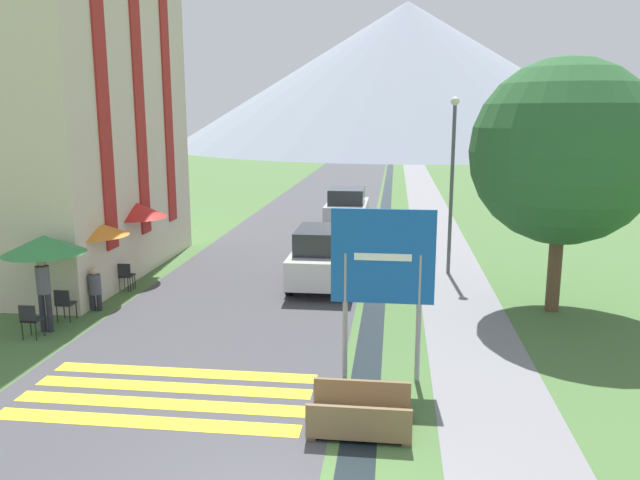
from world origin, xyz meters
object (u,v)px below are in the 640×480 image
cafe_chair_near_left (64,302)px  cafe_chair_nearest (30,318)px  cafe_umbrella_front_green (44,245)px  tree_by_path (564,152)px  parked_car_far (347,207)px  cafe_chair_far_left (123,274)px  streetlamp (452,172)px  person_standing_terrace (44,289)px  road_sign (383,270)px  cafe_chair_far_right (126,274)px  footbridge (360,417)px  parked_car_near (325,257)px  cafe_umbrella_middle_orange (93,228)px  person_seated_far (95,286)px  hotel_building (49,91)px  person_seated_near (103,274)px  cafe_umbrella_rear_red (133,209)px

cafe_chair_near_left → cafe_chair_nearest: 1.30m
cafe_umbrella_front_green → tree_by_path: bearing=12.1°
parked_car_far → cafe_chair_near_left: (-6.07, -14.53, -0.40)m
cafe_chair_far_left → streetlamp: (9.81, 3.30, 2.85)m
person_standing_terrace → tree_by_path: bearing=14.2°
road_sign → cafe_chair_far_left: 9.66m
cafe_chair_nearest → cafe_chair_far_right: size_ratio=1.00×
footbridge → parked_car_far: size_ratio=0.44×
parked_car_near → cafe_umbrella_middle_orange: (-6.27, -2.26, 1.15)m
streetlamp → tree_by_path: (2.45, -3.74, 0.88)m
cafe_umbrella_front_green → person_seated_far: 1.99m
hotel_building → person_seated_near: hotel_building is taller
cafe_umbrella_middle_orange → cafe_umbrella_rear_red: bearing=87.6°
footbridge → cafe_chair_far_right: 10.60m
cafe_chair_far_left → cafe_chair_far_right: same height
parked_car_far → cafe_umbrella_middle_orange: (-6.15, -12.60, 1.16)m
cafe_chair_far_left → person_seated_near: 0.74m
person_standing_terrace → cafe_chair_nearest: bearing=-99.3°
parked_car_far → road_sign: bearing=-83.3°
parked_car_near → parked_car_far: bearing=90.7°
cafe_chair_far_left → person_standing_terrace: (-0.34, -3.63, 0.57)m
person_seated_far → streetlamp: (9.75, 5.20, 2.69)m
road_sign → parked_car_far: bearing=96.7°
cafe_chair_near_left → cafe_umbrella_middle_orange: cafe_umbrella_middle_orange is taller
parked_car_near → cafe_chair_far_right: size_ratio=4.66×
streetlamp → person_standing_terrace: bearing=-145.7°
cafe_chair_near_left → cafe_chair_far_left: 2.88m
cafe_chair_far_right → person_seated_near: person_seated_near is taller
parked_car_near → cafe_chair_nearest: size_ratio=4.66×
cafe_umbrella_front_green → streetlamp: 12.26m
hotel_building → person_seated_near: (2.80, -2.78, -5.25)m
footbridge → cafe_chair_nearest: 8.61m
cafe_chair_far_right → tree_by_path: tree_by_path is taller
footbridge → cafe_chair_nearest: (-7.93, 3.36, 0.29)m
footbridge → cafe_chair_near_left: cafe_chair_near_left is taller
cafe_umbrella_middle_orange → streetlamp: streetlamp is taller
parked_car_near → tree_by_path: (6.37, -1.76, 3.33)m
cafe_chair_nearest → person_seated_near: 3.50m
parked_car_far → cafe_chair_far_left: bearing=-116.4°
parked_car_near → cafe_chair_nearest: parked_car_near is taller
cafe_umbrella_front_green → tree_by_path: 13.25m
footbridge → cafe_chair_nearest: cafe_chair_nearest is taller
road_sign → parked_car_far: road_sign is taller
parked_car_near → person_seated_near: (-6.20, -1.99, -0.24)m
parked_car_near → cafe_umbrella_front_green: size_ratio=1.72×
parked_car_far → person_seated_far: size_ratio=3.24×
parked_car_far → cafe_chair_far_left: parked_car_far is taller
cafe_umbrella_front_green → cafe_umbrella_middle_orange: (0.14, 2.25, -0.01)m
parked_car_near → parked_car_far: 10.34m
parked_car_far → person_standing_terrace: size_ratio=2.11×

